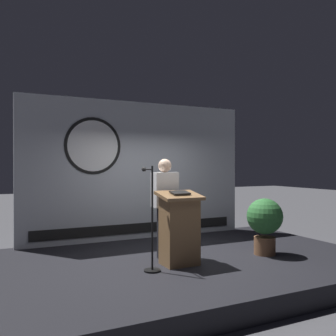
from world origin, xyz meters
TOP-DOWN VIEW (x-y plane):
  - ground_plane at (0.00, 0.00)m, footprint 40.00×40.00m
  - stage_platform at (0.00, 0.00)m, footprint 6.40×4.00m
  - banner_display at (-0.03, 1.85)m, footprint 4.81×0.12m
  - podium at (-0.18, -0.32)m, footprint 0.64×0.50m
  - speaker_person at (-0.20, 0.16)m, footprint 0.40×0.26m
  - microphone_stand at (-0.69, -0.43)m, footprint 0.24×0.47m
  - potted_plant at (1.42, -0.39)m, footprint 0.61×0.61m

SIDE VIEW (x-z plane):
  - ground_plane at x=0.00m, z-range 0.00..0.00m
  - stage_platform at x=0.00m, z-range 0.00..0.30m
  - microphone_stand at x=-0.69m, z-range 0.07..1.58m
  - podium at x=-0.18m, z-range 0.29..1.42m
  - potted_plant at x=1.42m, z-range 0.40..1.35m
  - speaker_person at x=-0.20m, z-range 0.32..1.94m
  - banner_display at x=-0.03m, z-range 0.30..3.12m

